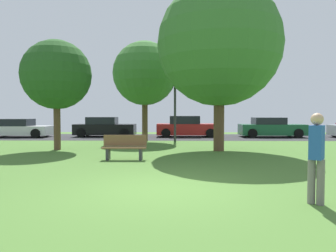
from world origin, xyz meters
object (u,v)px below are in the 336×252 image
at_px(oak_tree_right, 219,44).
at_px(parked_car_red, 187,127).
at_px(maple_tree_far, 145,74).
at_px(street_lamp_post, 175,104).
at_px(person_thrower, 316,154).
at_px(parked_car_black, 105,128).
at_px(birch_tree_lone, 56,75).
at_px(parked_car_green, 271,128).
at_px(parked_car_white, 19,129).
at_px(park_bench, 125,147).

bearing_deg(oak_tree_right, parked_car_red, 97.26).
height_order(maple_tree_far, oak_tree_right, oak_tree_right).
distance_m(parked_car_red, street_lamp_post, 4.51).
distance_m(maple_tree_far, street_lamp_post, 2.61).
relative_size(person_thrower, parked_car_black, 0.39).
bearing_deg(parked_car_red, birch_tree_lone, -126.55).
height_order(maple_tree_far, parked_car_red, maple_tree_far).
distance_m(oak_tree_right, parked_car_red, 9.79).
distance_m(oak_tree_right, parked_car_green, 10.81).
height_order(oak_tree_right, parked_car_black, oak_tree_right).
xyz_separation_m(parked_car_black, parked_car_green, (12.08, -0.15, -0.01)).
relative_size(birch_tree_lone, parked_car_white, 1.15).
height_order(birch_tree_lone, oak_tree_right, oak_tree_right).
relative_size(oak_tree_right, parked_car_white, 1.72).
height_order(parked_car_red, park_bench, parked_car_red).
xyz_separation_m(birch_tree_lone, park_bench, (3.65, -3.14, -3.02)).
bearing_deg(park_bench, birch_tree_lone, -40.71).
bearing_deg(maple_tree_far, parked_car_black, 129.80).
xyz_separation_m(parked_car_red, park_bench, (-2.72, -11.74, -0.23)).
height_order(birch_tree_lone, parked_car_white, birch_tree_lone).
bearing_deg(parked_car_green, maple_tree_far, -156.24).
bearing_deg(parked_car_black, street_lamp_post, -38.92).
distance_m(oak_tree_right, park_bench, 6.50).
height_order(maple_tree_far, parked_car_white, maple_tree_far).
distance_m(parked_car_red, parked_car_green, 6.05).
bearing_deg(birch_tree_lone, person_thrower, -47.47).
bearing_deg(oak_tree_right, birch_tree_lone, 178.38).
distance_m(birch_tree_lone, oak_tree_right, 7.61).
height_order(oak_tree_right, park_bench, oak_tree_right).
bearing_deg(parked_car_black, person_thrower, -65.96).
bearing_deg(park_bench, parked_car_red, -103.06).
distance_m(birch_tree_lone, parked_car_white, 10.23).
bearing_deg(maple_tree_far, parked_car_red, 55.80).
bearing_deg(person_thrower, maple_tree_far, 53.70).
height_order(park_bench, street_lamp_post, street_lamp_post).
bearing_deg(parked_car_green, parked_car_white, -178.46).
height_order(oak_tree_right, parked_car_white, oak_tree_right).
height_order(parked_car_black, parked_car_red, parked_car_red).
bearing_deg(maple_tree_far, park_bench, -90.14).
bearing_deg(street_lamp_post, maple_tree_far, 174.75).
relative_size(birch_tree_lone, maple_tree_far, 0.84).
xyz_separation_m(maple_tree_far, oak_tree_right, (3.82, -4.83, 0.71)).
relative_size(person_thrower, street_lamp_post, 0.38).
bearing_deg(parked_car_green, park_bench, -127.06).
bearing_deg(parked_car_black, parked_car_green, -0.72).
xyz_separation_m(person_thrower, parked_car_black, (-7.81, 17.49, -0.29)).
relative_size(maple_tree_far, parked_car_green, 1.33).
bearing_deg(parked_car_green, parked_car_black, 179.28).
bearing_deg(park_bench, parked_car_white, -49.91).
bearing_deg(parked_car_green, oak_tree_right, -119.56).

